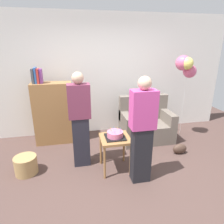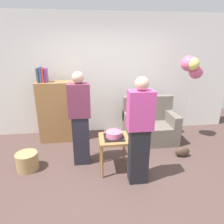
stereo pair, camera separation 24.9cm
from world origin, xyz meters
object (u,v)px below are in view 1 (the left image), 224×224
Objects in this scene: couch at (146,125)px; side_table at (115,142)px; bookshelf at (53,112)px; person_holding_cake at (142,131)px; balloon_bunch at (186,66)px; wicker_basket at (26,165)px; person_blowing_candles at (80,120)px; handbag at (180,149)px; birthday_cake at (115,135)px.

couch reaches higher than side_table.
bookshelf is 1.66m from side_table.
balloon_bunch reaches higher than person_holding_cake.
person_blowing_candles is at bearing 6.10° from wicker_basket.
couch is 0.67× the size of person_holding_cake.
balloon_bunch reaches higher than couch.
couch is at bearing 18.94° from wicker_basket.
handbag is at bearing -13.08° from person_blowing_candles.
birthday_cake is (0.00, 0.00, 0.14)m from side_table.
person_holding_cake reaches higher than bookshelf.
balloon_bunch is at bearing 63.23° from handbag.
couch reaches higher than handbag.
wicker_basket is at bearing -161.06° from couch.
balloon_bunch is (3.13, 0.72, 1.47)m from wicker_basket.
birthday_cake is 0.18× the size of balloon_bunch.
bookshelf is at bearing 157.00° from handbag.
handbag is (1.35, 0.25, -0.55)m from birthday_cake.
person_blowing_candles reaches higher than wicker_basket.
wicker_basket is at bearing 172.87° from birthday_cake.
side_table is at bearing -55.16° from person_holding_cake.
wicker_basket is 2.81m from handbag.
person_holding_cake is 4.53× the size of wicker_basket.
bookshelf is at bearing 129.73° from side_table.
person_holding_cake is at bearing -49.30° from bookshelf.
side_table is 0.37× the size of person_holding_cake.
person_holding_cake is 1.98m from wicker_basket.
person_blowing_candles is 5.82× the size of handbag.
person_holding_cake reaches higher than handbag.
balloon_bunch is (2.73, -0.37, 0.95)m from bookshelf.
balloon_bunch reaches higher than handbag.
couch is 0.68× the size of bookshelf.
bookshelf is at bearing 129.73° from birthday_cake.
birthday_cake is at bearing -151.75° from balloon_bunch.
couch is at bearing 14.14° from person_blowing_candles.
couch is 1.54m from person_holding_cake.
couch reaches higher than birthday_cake.
person_blowing_candles is 2.43m from balloon_bunch.
person_blowing_candles is at bearing -62.39° from bookshelf.
balloon_bunch reaches higher than wicker_basket.
couch is 2.52m from wicker_basket.
couch is at bearing 120.04° from handbag.
balloon_bunch is (1.68, 0.90, 1.11)m from side_table.
handbag is at bearing -116.77° from balloon_bunch.
couch is 0.60× the size of balloon_bunch.
bookshelf is 2.67m from handbag.
birthday_cake reaches higher than side_table.
side_table reaches higher than wicker_basket.
handbag is at bearing 1.34° from wicker_basket.
bookshelf is 2.91m from balloon_bunch.
wicker_basket is (-0.40, -1.09, -0.52)m from bookshelf.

